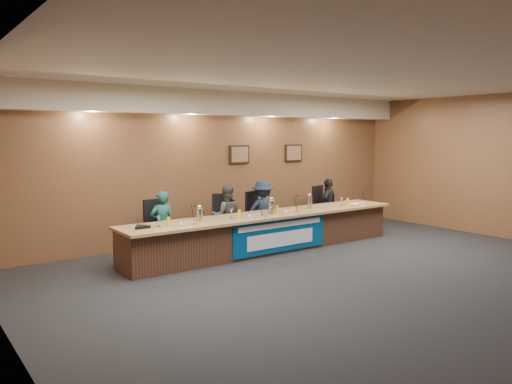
% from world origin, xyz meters
% --- Properties ---
extents(floor, '(10.00, 10.00, 0.00)m').
position_xyz_m(floor, '(0.00, 0.00, 0.00)').
color(floor, black).
rests_on(floor, ground).
extents(ceiling, '(10.00, 8.00, 0.04)m').
position_xyz_m(ceiling, '(0.00, 0.00, 3.20)').
color(ceiling, silver).
rests_on(ceiling, wall_back).
extents(wall_back, '(10.00, 0.04, 3.20)m').
position_xyz_m(wall_back, '(0.00, 4.00, 1.60)').
color(wall_back, brown).
rests_on(wall_back, floor).
extents(wall_left, '(0.04, 8.00, 3.20)m').
position_xyz_m(wall_left, '(-5.00, 0.00, 1.60)').
color(wall_left, brown).
rests_on(wall_left, floor).
extents(soffit, '(10.00, 0.50, 0.50)m').
position_xyz_m(soffit, '(0.00, 3.75, 2.95)').
color(soffit, beige).
rests_on(soffit, wall_back).
extents(dais_body, '(6.00, 0.80, 0.70)m').
position_xyz_m(dais_body, '(0.00, 2.40, 0.35)').
color(dais_body, '#45281B').
rests_on(dais_body, floor).
extents(dais_top, '(6.10, 0.95, 0.05)m').
position_xyz_m(dais_top, '(0.00, 2.35, 0.72)').
color(dais_top, '#9B7448').
rests_on(dais_top, dais_body).
extents(banner, '(2.20, 0.02, 0.65)m').
position_xyz_m(banner, '(0.00, 1.99, 0.38)').
color(banner, navy).
rests_on(banner, dais_body).
extents(banner_text_upper, '(2.00, 0.01, 0.10)m').
position_xyz_m(banner_text_upper, '(0.00, 1.97, 0.58)').
color(banner_text_upper, silver).
rests_on(banner_text_upper, banner).
extents(banner_text_lower, '(1.60, 0.01, 0.28)m').
position_xyz_m(banner_text_lower, '(0.00, 1.97, 0.30)').
color(banner_text_lower, silver).
rests_on(banner_text_lower, banner).
extents(wall_photo_left, '(0.52, 0.04, 0.42)m').
position_xyz_m(wall_photo_left, '(0.40, 3.97, 1.85)').
color(wall_photo_left, black).
rests_on(wall_photo_left, wall_back).
extents(wall_photo_right, '(0.52, 0.04, 0.42)m').
position_xyz_m(wall_photo_right, '(2.00, 3.97, 1.85)').
color(wall_photo_right, black).
rests_on(wall_photo_right, wall_back).
extents(panelist_a, '(0.49, 0.34, 1.26)m').
position_xyz_m(panelist_a, '(-1.93, 3.12, 0.63)').
color(panelist_a, '#164E48').
rests_on(panelist_a, floor).
extents(panelist_b, '(0.77, 0.70, 1.30)m').
position_xyz_m(panelist_b, '(-0.51, 3.12, 0.65)').
color(panelist_b, '#434447').
rests_on(panelist_b, floor).
extents(panelist_c, '(0.98, 0.78, 1.33)m').
position_xyz_m(panelist_c, '(0.42, 3.12, 0.66)').
color(panelist_c, '#172438').
rests_on(panelist_c, floor).
extents(panelist_d, '(0.80, 0.58, 1.26)m').
position_xyz_m(panelist_d, '(2.37, 3.12, 0.63)').
color(panelist_d, black).
rests_on(panelist_d, floor).
extents(office_chair_a, '(0.53, 0.53, 0.08)m').
position_xyz_m(office_chair_a, '(-1.93, 3.22, 0.48)').
color(office_chair_a, black).
rests_on(office_chair_a, floor).
extents(office_chair_b, '(0.64, 0.64, 0.08)m').
position_xyz_m(office_chair_b, '(-0.51, 3.22, 0.48)').
color(office_chair_b, black).
rests_on(office_chair_b, floor).
extents(office_chair_c, '(0.61, 0.61, 0.08)m').
position_xyz_m(office_chair_c, '(0.42, 3.22, 0.48)').
color(office_chair_c, black).
rests_on(office_chair_c, floor).
extents(office_chair_d, '(0.59, 0.59, 0.08)m').
position_xyz_m(office_chair_d, '(2.37, 3.22, 0.48)').
color(office_chair_d, black).
rests_on(office_chair_d, floor).
extents(nameplate_a, '(0.24, 0.08, 0.10)m').
position_xyz_m(nameplate_a, '(-1.91, 2.13, 0.80)').
color(nameplate_a, white).
rests_on(nameplate_a, dais_top).
extents(microphone_a, '(0.07, 0.07, 0.02)m').
position_xyz_m(microphone_a, '(-1.79, 2.23, 0.76)').
color(microphone_a, black).
rests_on(microphone_a, dais_top).
extents(juice_glass_a, '(0.06, 0.06, 0.15)m').
position_xyz_m(juice_glass_a, '(-2.20, 2.31, 0.82)').
color(juice_glass_a, '#FFBB08').
rests_on(juice_glass_a, dais_top).
extents(water_glass_a, '(0.08, 0.08, 0.18)m').
position_xyz_m(water_glass_a, '(-2.37, 2.33, 0.84)').
color(water_glass_a, silver).
rests_on(water_glass_a, dais_top).
extents(nameplate_b, '(0.24, 0.08, 0.10)m').
position_xyz_m(nameplate_b, '(-0.51, 2.12, 0.80)').
color(nameplate_b, white).
rests_on(nameplate_b, dais_top).
extents(microphone_b, '(0.07, 0.07, 0.02)m').
position_xyz_m(microphone_b, '(-0.33, 2.24, 0.76)').
color(microphone_b, black).
rests_on(microphone_b, dais_top).
extents(juice_glass_b, '(0.06, 0.06, 0.15)m').
position_xyz_m(juice_glass_b, '(-0.76, 2.28, 0.82)').
color(juice_glass_b, '#FFBB08').
rests_on(juice_glass_b, dais_top).
extents(water_glass_b, '(0.08, 0.08, 0.18)m').
position_xyz_m(water_glass_b, '(-0.91, 2.32, 0.84)').
color(water_glass_b, silver).
rests_on(water_glass_b, dais_top).
extents(nameplate_c, '(0.24, 0.08, 0.10)m').
position_xyz_m(nameplate_c, '(0.38, 2.13, 0.80)').
color(nameplate_c, white).
rests_on(nameplate_c, dais_top).
extents(microphone_c, '(0.07, 0.07, 0.02)m').
position_xyz_m(microphone_c, '(0.58, 2.27, 0.76)').
color(microphone_c, black).
rests_on(microphone_c, dais_top).
extents(juice_glass_c, '(0.06, 0.06, 0.15)m').
position_xyz_m(juice_glass_c, '(0.16, 2.30, 0.82)').
color(juice_glass_c, '#FFBB08').
rests_on(juice_glass_c, dais_top).
extents(water_glass_c, '(0.08, 0.08, 0.18)m').
position_xyz_m(water_glass_c, '(0.00, 2.28, 0.84)').
color(water_glass_c, silver).
rests_on(water_glass_c, dais_top).
extents(nameplate_d, '(0.24, 0.08, 0.10)m').
position_xyz_m(nameplate_d, '(2.37, 2.09, 0.80)').
color(nameplate_d, white).
rests_on(nameplate_d, dais_top).
extents(microphone_d, '(0.07, 0.07, 0.02)m').
position_xyz_m(microphone_d, '(2.59, 2.26, 0.76)').
color(microphone_d, black).
rests_on(microphone_d, dais_top).
extents(juice_glass_d, '(0.06, 0.06, 0.15)m').
position_xyz_m(juice_glass_d, '(2.15, 2.29, 0.82)').
color(juice_glass_d, '#FFBB08').
rests_on(juice_glass_d, dais_top).
extents(water_glass_d, '(0.08, 0.08, 0.18)m').
position_xyz_m(water_glass_d, '(1.94, 2.28, 0.84)').
color(water_glass_d, silver).
rests_on(water_glass_d, dais_top).
extents(carafe_left, '(0.12, 0.12, 0.23)m').
position_xyz_m(carafe_left, '(-1.55, 2.39, 0.87)').
color(carafe_left, silver).
rests_on(carafe_left, dais_top).
extents(carafe_mid, '(0.13, 0.13, 0.26)m').
position_xyz_m(carafe_mid, '(0.04, 2.34, 0.88)').
color(carafe_mid, silver).
rests_on(carafe_mid, dais_top).
extents(carafe_right, '(0.11, 0.11, 0.26)m').
position_xyz_m(carafe_right, '(1.10, 2.40, 0.88)').
color(carafe_right, silver).
rests_on(carafe_right, dais_top).
extents(speakerphone, '(0.32, 0.32, 0.05)m').
position_xyz_m(speakerphone, '(-2.67, 2.36, 0.78)').
color(speakerphone, black).
rests_on(speakerphone, dais_top).
extents(paper_stack, '(0.26, 0.33, 0.01)m').
position_xyz_m(paper_stack, '(2.40, 2.28, 0.75)').
color(paper_stack, white).
rests_on(paper_stack, dais_top).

